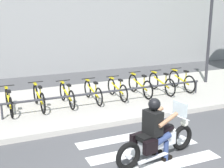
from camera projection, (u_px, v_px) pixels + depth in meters
name	position (u px, v px, depth m)	size (l,w,h in m)	color
sidewalk	(81.00, 103.00, 10.34)	(24.00, 4.40, 0.15)	#B7B2A8
crosswalk_stripe_2	(163.00, 166.00, 6.41)	(2.80, 0.40, 0.01)	white
crosswalk_stripe_3	(144.00, 150.00, 7.12)	(2.80, 0.40, 0.01)	white
crosswalk_stripe_4	(129.00, 137.00, 7.83)	(2.80, 0.40, 0.01)	white
motorcycle	(158.00, 140.00, 6.61)	(2.17, 0.81, 1.20)	black
rider	(155.00, 125.00, 6.48)	(0.70, 0.62, 1.43)	black
bicycle_0	(9.00, 101.00, 9.14)	(0.48, 1.70, 0.75)	black
bicycle_1	(39.00, 97.00, 9.48)	(0.48, 1.72, 0.78)	black
bicycle_2	(67.00, 95.00, 9.83)	(0.48, 1.66, 0.75)	black
bicycle_3	(93.00, 92.00, 10.18)	(0.48, 1.65, 0.73)	black
bicycle_4	(117.00, 89.00, 10.52)	(0.48, 1.57, 0.73)	black
bicycle_5	(140.00, 86.00, 10.86)	(0.48, 1.73, 0.80)	black
bicycle_6	(161.00, 83.00, 11.21)	(0.48, 1.73, 0.78)	black
bicycle_7	(182.00, 81.00, 11.55)	(0.48, 1.62, 0.80)	black
bike_rack	(112.00, 92.00, 9.83)	(6.88, 0.07, 0.49)	#333338
street_lamp	(210.00, 23.00, 12.25)	(0.28, 0.28, 4.32)	#2D2D33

